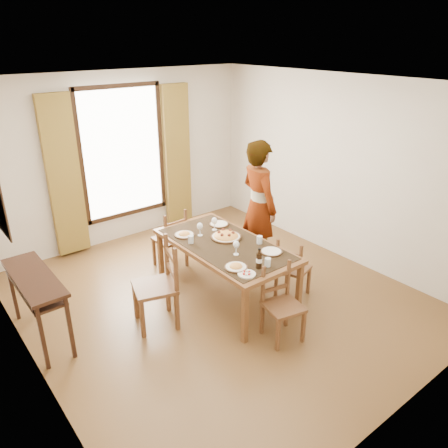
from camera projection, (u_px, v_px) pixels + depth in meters
ground at (217, 298)px, 5.72m from camera, size 5.00×5.00×0.00m
room_shell at (210, 184)px, 5.19m from camera, size 4.60×5.10×2.74m
console_table at (35, 285)px, 4.72m from camera, size 0.38×1.20×0.80m
dining_table at (225, 248)px, 5.52m from camera, size 0.98×1.91×0.76m
chair_west at (158, 287)px, 5.04m from camera, size 0.58×0.58×1.06m
chair_north at (171, 240)px, 6.34m from camera, size 0.41×0.41×0.91m
chair_south at (282, 306)px, 4.85m from camera, size 0.46×0.46×0.88m
chair_east at (292, 270)px, 5.62m from camera, size 0.47×0.47×0.84m
man at (259, 206)px, 6.14m from camera, size 0.82×0.65×1.90m
plate_sw at (236, 266)px, 4.91m from camera, size 0.27×0.27×0.05m
plate_se at (271, 250)px, 5.26m from camera, size 0.27×0.27×0.05m
plate_nw at (184, 234)px, 5.70m from camera, size 0.27×0.27×0.05m
plate_ne at (219, 223)px, 6.02m from camera, size 0.27×0.27×0.05m
pasta_platter at (226, 234)px, 5.63m from camera, size 0.40×0.40×0.10m
caprese_plate at (247, 273)px, 4.77m from camera, size 0.20×0.20×0.04m
wine_glass_a at (236, 248)px, 5.18m from camera, size 0.08×0.08×0.18m
wine_glass_b at (214, 224)px, 5.84m from camera, size 0.08×0.08×0.18m
wine_glass_c at (200, 229)px, 5.68m from camera, size 0.08×0.08×0.18m
tumbler_a at (260, 240)px, 5.48m from camera, size 0.07×0.07×0.10m
tumbler_b at (191, 239)px, 5.49m from camera, size 0.07×0.07×0.10m
tumbler_c at (268, 262)px, 4.94m from camera, size 0.07×0.07×0.10m
wine_bottle at (259, 258)px, 4.87m from camera, size 0.07×0.07×0.25m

